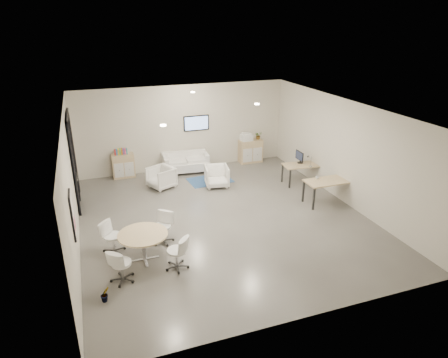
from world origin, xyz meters
TOP-DOWN VIEW (x-y plane):
  - room_shell at (0.00, 0.00)m, footprint 9.60×10.60m
  - glass_door at (-3.95, 2.51)m, footprint 0.09×1.90m
  - artwork at (-3.97, -1.60)m, footprint 0.05×0.54m
  - wall_tv at (0.50, 4.46)m, footprint 0.98×0.06m
  - ceiling_spots at (-0.20, 0.83)m, footprint 3.14×4.14m
  - sideboard_left at (-2.35, 4.27)m, footprint 0.79×0.41m
  - sideboard_right at (2.67, 4.25)m, footprint 0.93×0.45m
  - books at (-2.39, 4.27)m, footprint 0.46×0.14m
  - printer at (2.48, 4.25)m, footprint 0.46×0.39m
  - loveseat at (-0.07, 4.07)m, footprint 1.76×0.99m
  - blue_rug at (0.52, 2.91)m, footprint 1.59×1.13m
  - armchair_left at (-1.24, 2.85)m, footprint 1.00×1.02m
  - armchair_right at (0.59, 2.33)m, footprint 0.90×0.86m
  - desk_rear at (3.51, 1.62)m, footprint 1.39×0.79m
  - desk_front at (3.44, -0.10)m, footprint 1.45×0.72m
  - monitor at (3.47, 1.77)m, footprint 0.20×0.50m
  - round_table at (-2.52, -1.42)m, footprint 1.18×1.18m
  - meeting_chairs at (-2.52, -1.42)m, footprint 2.15×2.15m
  - plant_cabinet at (3.00, 4.27)m, footprint 0.34×0.36m
  - plant_floor at (-3.53, -2.68)m, footprint 0.30×0.39m
  - cup at (3.19, 0.14)m, footprint 0.11×0.09m

SIDE VIEW (x-z plane):
  - blue_rug at x=0.52m, z-range 0.00..0.01m
  - plant_floor at x=-3.53m, z-range 0.00..0.15m
  - loveseat at x=-0.07m, z-range 0.03..0.66m
  - armchair_right at x=0.59m, z-range 0.00..0.80m
  - armchair_left at x=-1.24m, z-range 0.00..0.81m
  - meeting_chairs at x=-2.52m, z-range 0.00..0.82m
  - sideboard_left at x=-2.35m, z-range 0.00..0.88m
  - sideboard_right at x=2.67m, z-range 0.00..0.92m
  - desk_rear at x=3.51m, z-range 0.27..0.97m
  - round_table at x=-2.52m, z-range 0.28..1.00m
  - desk_front at x=3.44m, z-range 0.30..1.05m
  - cup at x=3.19m, z-range 0.75..0.86m
  - monitor at x=3.47m, z-range 0.71..1.15m
  - books at x=-2.39m, z-range 0.88..1.10m
  - plant_cabinet at x=3.00m, z-range 0.93..1.17m
  - printer at x=2.48m, z-range 0.92..1.22m
  - glass_door at x=-3.95m, z-range 0.08..2.93m
  - artwork at x=-3.97m, z-range 1.03..2.07m
  - room_shell at x=0.00m, z-range -0.80..4.00m
  - wall_tv at x=0.50m, z-range 1.46..2.04m
  - ceiling_spots at x=-0.20m, z-range 3.17..3.20m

